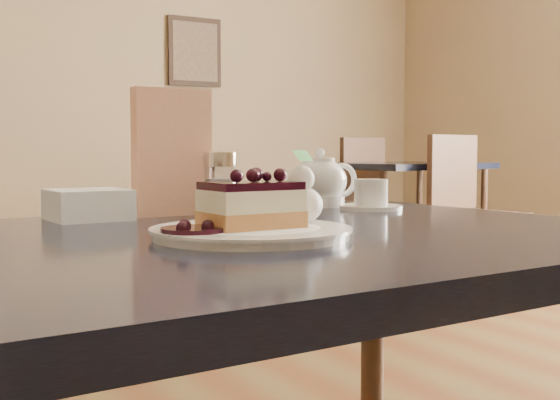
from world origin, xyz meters
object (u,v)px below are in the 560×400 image
cheesecake_slice (251,205)px  bg_table_far_right (402,263)px  main_table (233,291)px  dessert_plate (251,233)px  tea_set (330,186)px

cheesecake_slice → bg_table_far_right: 3.85m
main_table → dessert_plate: (0.00, -0.05, 0.08)m
main_table → dessert_plate: dessert_plate is taller
bg_table_far_right → main_table: bearing=-140.7°
dessert_plate → tea_set: 0.48m
cheesecake_slice → bg_table_far_right: size_ratio=0.07×
main_table → dessert_plate: 0.09m
cheesecake_slice → tea_set: tea_set is taller
tea_set → main_table: bearing=-139.5°
cheesecake_slice → tea_set: size_ratio=0.54×
bg_table_far_right → cheesecake_slice: bearing=-140.2°
dessert_plate → tea_set: bearing=44.9°
cheesecake_slice → bg_table_far_right: bearing=44.4°
tea_set → bg_table_far_right: bearing=47.9°
cheesecake_slice → tea_set: (0.34, 0.34, 0.00)m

